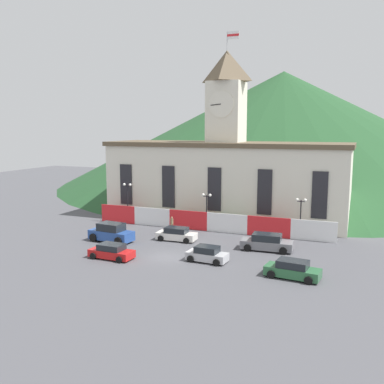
# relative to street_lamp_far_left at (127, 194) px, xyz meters

# --- Properties ---
(ground_plane) EXTENTS (160.00, 160.00, 0.00)m
(ground_plane) POSITION_rel_street_lamp_far_left_xyz_m (11.83, -12.70, -3.79)
(ground_plane) COLOR #4C4C51
(civic_building) EXTENTS (32.97, 9.85, 25.13)m
(civic_building) POSITION_rel_street_lamp_far_left_xyz_m (11.83, 6.29, 2.46)
(civic_building) COLOR silver
(civic_building) RESTS_ON ground
(banner_fence) EXTENTS (30.49, 0.12, 2.35)m
(banner_fence) POSITION_rel_street_lamp_far_left_xyz_m (11.83, -1.05, -2.62)
(banner_fence) COLOR red
(banner_fence) RESTS_ON ground
(hillside_backdrop) EXTENTS (98.90, 98.90, 25.08)m
(hillside_backdrop) POSITION_rel_street_lamp_far_left_xyz_m (11.83, 48.59, 8.75)
(hillside_backdrop) COLOR #234C28
(hillside_backdrop) RESTS_ON ground
(street_lamp_far_left) EXTENTS (1.26, 0.36, 5.25)m
(street_lamp_far_left) POSITION_rel_street_lamp_far_left_xyz_m (0.00, 0.00, 0.00)
(street_lamp_far_left) COLOR black
(street_lamp_far_left) RESTS_ON ground
(street_lamp_center) EXTENTS (1.26, 0.36, 4.51)m
(street_lamp_center) POSITION_rel_street_lamp_far_left_xyz_m (11.36, -0.00, -0.47)
(street_lamp_center) COLOR black
(street_lamp_center) RESTS_ON ground
(street_lamp_left) EXTENTS (1.26, 0.36, 4.61)m
(street_lamp_left) POSITION_rel_street_lamp_far_left_xyz_m (22.91, -0.00, -0.40)
(street_lamp_left) COLOR black
(street_lamp_left) RESTS_ON ground
(car_silver_hatch) EXTENTS (4.00, 2.22, 1.50)m
(car_silver_hatch) POSITION_rel_street_lamp_far_left_xyz_m (16.00, -12.56, -3.10)
(car_silver_hatch) COLOR #B7B7BC
(car_silver_hatch) RESTS_ON ground
(car_green_wagon) EXTENTS (4.77, 2.53, 1.55)m
(car_green_wagon) POSITION_rel_street_lamp_far_left_xyz_m (24.25, -14.10, -3.07)
(car_green_wagon) COLOR #2D663D
(car_green_wagon) RESTS_ON ground
(car_gray_pickup) EXTENTS (5.41, 2.63, 1.75)m
(car_gray_pickup) POSITION_rel_street_lamp_far_left_xyz_m (20.45, -6.68, -2.98)
(car_gray_pickup) COLOR slate
(car_gray_pickup) RESTS_ON ground
(car_blue_van) EXTENTS (5.27, 2.78, 2.10)m
(car_blue_van) POSITION_rel_street_lamp_far_left_xyz_m (3.54, -9.68, -2.83)
(car_blue_van) COLOR #284C99
(car_blue_van) RESTS_ON ground
(car_white_taxi) EXTENTS (4.57, 2.27, 1.50)m
(car_white_taxi) POSITION_rel_street_lamp_far_left_xyz_m (10.14, -6.55, -3.10)
(car_white_taxi) COLOR white
(car_white_taxi) RESTS_ON ground
(car_red_sedan) EXTENTS (4.46, 2.25, 1.45)m
(car_red_sedan) POSITION_rel_street_lamp_far_left_xyz_m (7.03, -15.11, -3.12)
(car_red_sedan) COLOR red
(car_red_sedan) RESTS_ON ground
(pedestrian) EXTENTS (0.44, 0.44, 1.71)m
(pedestrian) POSITION_rel_street_lamp_far_left_xyz_m (7.61, -2.28, -2.86)
(pedestrian) COLOR olive
(pedestrian) RESTS_ON ground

